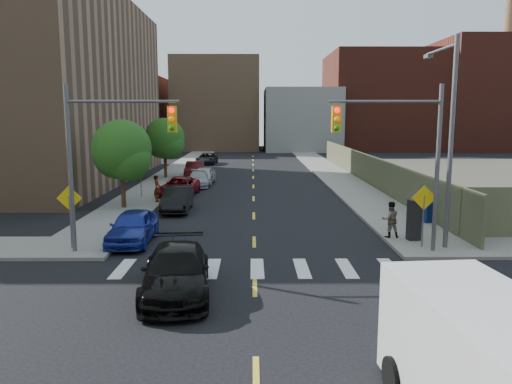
{
  "coord_description": "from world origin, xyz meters",
  "views": [
    {
      "loc": [
        -0.08,
        -14.25,
        5.76
      ],
      "look_at": [
        0.1,
        10.09,
        2.0
      ],
      "focal_mm": 35.0,
      "sensor_mm": 36.0,
      "label": 1
    }
  ],
  "objects_px": {
    "cargo_van": "(490,371)",
    "mailbox": "(428,211)",
    "parked_car_red": "(179,187)",
    "parked_car_silver": "(199,179)",
    "parked_car_blue": "(133,227)",
    "black_sedan": "(176,272)",
    "payphone": "(414,220)",
    "pedestrian_west": "(157,189)",
    "pedestrian_east": "(390,219)",
    "parked_car_maroon": "(195,170)",
    "parked_car_white": "(204,175)",
    "parked_car_grey": "(207,159)",
    "parked_car_black": "(177,199)"
  },
  "relations": [
    {
      "from": "parked_car_blue",
      "to": "parked_car_black",
      "type": "bearing_deg",
      "value": 83.54
    },
    {
      "from": "parked_car_red",
      "to": "parked_car_silver",
      "type": "relative_size",
      "value": 1.14
    },
    {
      "from": "parked_car_black",
      "to": "payphone",
      "type": "bearing_deg",
      "value": -34.15
    },
    {
      "from": "black_sedan",
      "to": "pedestrian_east",
      "type": "height_order",
      "value": "pedestrian_east"
    },
    {
      "from": "black_sedan",
      "to": "payphone",
      "type": "xyz_separation_m",
      "value": [
        9.79,
        6.49,
        0.32
      ]
    },
    {
      "from": "parked_car_black",
      "to": "mailbox",
      "type": "distance_m",
      "value": 14.38
    },
    {
      "from": "parked_car_grey",
      "to": "mailbox",
      "type": "height_order",
      "value": "mailbox"
    },
    {
      "from": "parked_car_blue",
      "to": "payphone",
      "type": "height_order",
      "value": "payphone"
    },
    {
      "from": "parked_car_grey",
      "to": "parked_car_black",
      "type": "bearing_deg",
      "value": -84.47
    },
    {
      "from": "black_sedan",
      "to": "pedestrian_east",
      "type": "distance_m",
      "value": 11.27
    },
    {
      "from": "cargo_van",
      "to": "pedestrian_east",
      "type": "distance_m",
      "value": 14.64
    },
    {
      "from": "parked_car_maroon",
      "to": "parked_car_grey",
      "type": "distance_m",
      "value": 12.81
    },
    {
      "from": "cargo_van",
      "to": "mailbox",
      "type": "relative_size",
      "value": 4.57
    },
    {
      "from": "mailbox",
      "to": "pedestrian_west",
      "type": "distance_m",
      "value": 16.78
    },
    {
      "from": "parked_car_silver",
      "to": "black_sedan",
      "type": "xyz_separation_m",
      "value": [
        1.91,
        -24.68,
        0.13
      ]
    },
    {
      "from": "parked_car_blue",
      "to": "parked_car_maroon",
      "type": "distance_m",
      "value": 24.17
    },
    {
      "from": "parked_car_blue",
      "to": "payphone",
      "type": "bearing_deg",
      "value": -0.26
    },
    {
      "from": "parked_car_blue",
      "to": "pedestrian_east",
      "type": "height_order",
      "value": "pedestrian_east"
    },
    {
      "from": "pedestrian_east",
      "to": "parked_car_white",
      "type": "bearing_deg",
      "value": -64.46
    },
    {
      "from": "parked_car_blue",
      "to": "pedestrian_east",
      "type": "xyz_separation_m",
      "value": [
        11.8,
        0.41,
        0.23
      ]
    },
    {
      "from": "parked_car_red",
      "to": "pedestrian_east",
      "type": "distance_m",
      "value": 17.29
    },
    {
      "from": "parked_car_grey",
      "to": "cargo_van",
      "type": "height_order",
      "value": "cargo_van"
    },
    {
      "from": "parked_car_grey",
      "to": "mailbox",
      "type": "distance_m",
      "value": 36.42
    },
    {
      "from": "parked_car_grey",
      "to": "pedestrian_west",
      "type": "distance_m",
      "value": 26.9
    },
    {
      "from": "cargo_van",
      "to": "payphone",
      "type": "bearing_deg",
      "value": 72.4
    },
    {
      "from": "parked_car_black",
      "to": "mailbox",
      "type": "bearing_deg",
      "value": -17.15
    },
    {
      "from": "parked_car_blue",
      "to": "black_sedan",
      "type": "xyz_separation_m",
      "value": [
        2.95,
        -6.57,
        0.0
      ]
    },
    {
      "from": "mailbox",
      "to": "payphone",
      "type": "distance_m",
      "value": 4.23
    },
    {
      "from": "payphone",
      "to": "pedestrian_east",
      "type": "height_order",
      "value": "payphone"
    },
    {
      "from": "parked_car_red",
      "to": "pedestrian_west",
      "type": "height_order",
      "value": "pedestrian_west"
    },
    {
      "from": "parked_car_white",
      "to": "parked_car_maroon",
      "type": "height_order",
      "value": "parked_car_maroon"
    },
    {
      "from": "parked_car_blue",
      "to": "black_sedan",
      "type": "bearing_deg",
      "value": -65.7
    },
    {
      "from": "black_sedan",
      "to": "payphone",
      "type": "relative_size",
      "value": 2.82
    },
    {
      "from": "parked_car_silver",
      "to": "mailbox",
      "type": "distance_m",
      "value": 19.88
    },
    {
      "from": "parked_car_white",
      "to": "cargo_van",
      "type": "distance_m",
      "value": 34.72
    },
    {
      "from": "black_sedan",
      "to": "pedestrian_east",
      "type": "xyz_separation_m",
      "value": [
        8.85,
        6.98,
        0.23
      ]
    },
    {
      "from": "parked_car_white",
      "to": "parked_car_silver",
      "type": "bearing_deg",
      "value": -95.59
    },
    {
      "from": "parked_car_grey",
      "to": "cargo_van",
      "type": "bearing_deg",
      "value": -75.57
    },
    {
      "from": "parked_car_white",
      "to": "black_sedan",
      "type": "bearing_deg",
      "value": -82.61
    },
    {
      "from": "parked_car_silver",
      "to": "pedestrian_east",
      "type": "distance_m",
      "value": 20.71
    },
    {
      "from": "pedestrian_west",
      "to": "pedestrian_east",
      "type": "height_order",
      "value": "pedestrian_west"
    },
    {
      "from": "parked_car_red",
      "to": "cargo_van",
      "type": "xyz_separation_m",
      "value": [
        9.38,
        -27.27,
        0.67
      ]
    },
    {
      "from": "payphone",
      "to": "pedestrian_west",
      "type": "bearing_deg",
      "value": 136.39
    },
    {
      "from": "cargo_van",
      "to": "pedestrian_east",
      "type": "bearing_deg",
      "value": 76.42
    },
    {
      "from": "pedestrian_east",
      "to": "cargo_van",
      "type": "bearing_deg",
      "value": 78.14
    },
    {
      "from": "parked_car_white",
      "to": "parked_car_grey",
      "type": "bearing_deg",
      "value": 98.08
    },
    {
      "from": "black_sedan",
      "to": "cargo_van",
      "type": "relative_size",
      "value": 0.9
    },
    {
      "from": "parked_car_maroon",
      "to": "pedestrian_east",
      "type": "bearing_deg",
      "value": -64.65
    },
    {
      "from": "parked_car_maroon",
      "to": "pedestrian_east",
      "type": "relative_size",
      "value": 2.66
    },
    {
      "from": "cargo_van",
      "to": "parked_car_maroon",
      "type": "bearing_deg",
      "value": 99.22
    }
  ]
}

